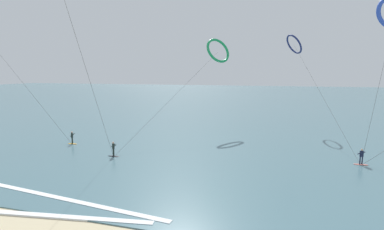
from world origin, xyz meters
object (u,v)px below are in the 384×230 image
surfer_charcoal (113,150)px  surfer_coral (361,158)px  surfer_amber (72,139)px  kite_emerald (218,51)px  kite_navy (294,44)px

surfer_charcoal → surfer_coral: size_ratio=1.00×
surfer_coral → surfer_amber: size_ratio=1.00×
surfer_charcoal → kite_emerald: kite_emerald is taller
kite_navy → surfer_amber: bearing=101.7°
kite_emerald → kite_navy: 13.68m
kite_emerald → kite_navy: size_ratio=0.98×
kite_navy → surfer_charcoal: bearing=115.8°
surfer_charcoal → surfer_amber: bearing=20.8°
kite_emerald → kite_navy: bearing=-28.2°
kite_navy → kite_emerald: bearing=84.6°
surfer_coral → kite_emerald: size_ratio=0.07×
surfer_charcoal → kite_navy: kite_navy is taller
surfer_charcoal → kite_emerald: bearing=-63.9°
surfer_coral → kite_navy: 27.53m
surfer_amber → kite_navy: kite_navy is taller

